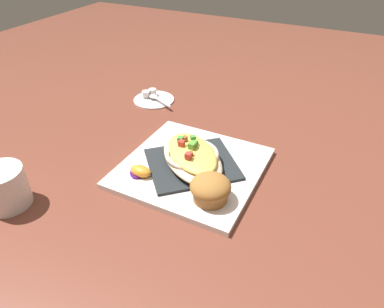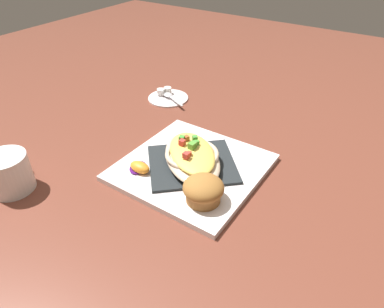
# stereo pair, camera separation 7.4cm
# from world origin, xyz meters

# --- Properties ---
(ground_plane) EXTENTS (2.60, 2.60, 0.00)m
(ground_plane) POSITION_xyz_m (0.00, 0.00, 0.00)
(ground_plane) COLOR brown
(square_plate) EXTENTS (0.30, 0.30, 0.01)m
(square_plate) POSITION_xyz_m (0.00, 0.00, 0.01)
(square_plate) COLOR white
(square_plate) RESTS_ON ground_plane
(folded_napkin) EXTENTS (0.25, 0.25, 0.01)m
(folded_napkin) POSITION_xyz_m (0.00, 0.00, 0.02)
(folded_napkin) COLOR #24292C
(folded_napkin) RESTS_ON square_plate
(gratin_dish) EXTENTS (0.22, 0.22, 0.05)m
(gratin_dish) POSITION_xyz_m (0.00, 0.00, 0.04)
(gratin_dish) COLOR beige
(gratin_dish) RESTS_ON folded_napkin
(muffin) EXTENTS (0.08, 0.08, 0.05)m
(muffin) POSITION_xyz_m (-0.08, -0.08, 0.04)
(muffin) COLOR #9C6431
(muffin) RESTS_ON square_plate
(orange_garnish) EXTENTS (0.06, 0.06, 0.02)m
(orange_garnish) POSITION_xyz_m (-0.08, 0.08, 0.02)
(orange_garnish) COLOR #471265
(orange_garnish) RESTS_ON square_plate
(coffee_mug) EXTENTS (0.10, 0.10, 0.08)m
(coffee_mug) POSITION_xyz_m (-0.26, 0.28, 0.04)
(coffee_mug) COLOR white
(coffee_mug) RESTS_ON ground_plane
(creamer_saucer) EXTENTS (0.12, 0.12, 0.01)m
(creamer_saucer) POSITION_xyz_m (0.26, 0.26, 0.00)
(creamer_saucer) COLOR white
(creamer_saucer) RESTS_ON ground_plane
(spoon) EXTENTS (0.06, 0.10, 0.01)m
(spoon) POSITION_xyz_m (0.25, 0.25, 0.01)
(spoon) COLOR silver
(spoon) RESTS_ON creamer_saucer
(creamer_cup_0) EXTENTS (0.02, 0.02, 0.02)m
(creamer_cup_0) POSITION_xyz_m (0.28, 0.27, 0.02)
(creamer_cup_0) COLOR white
(creamer_cup_0) RESTS_ON creamer_saucer
(creamer_cup_1) EXTENTS (0.02, 0.02, 0.02)m
(creamer_cup_1) POSITION_xyz_m (0.26, 0.28, 0.02)
(creamer_cup_1) COLOR white
(creamer_cup_1) RESTS_ON creamer_saucer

